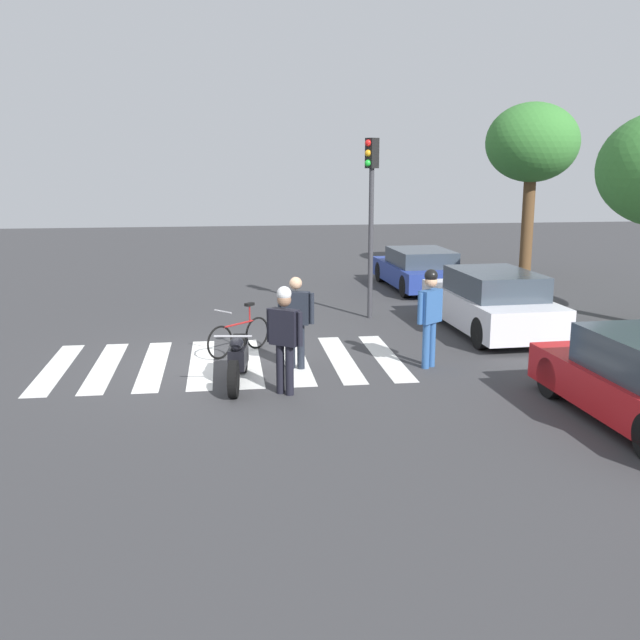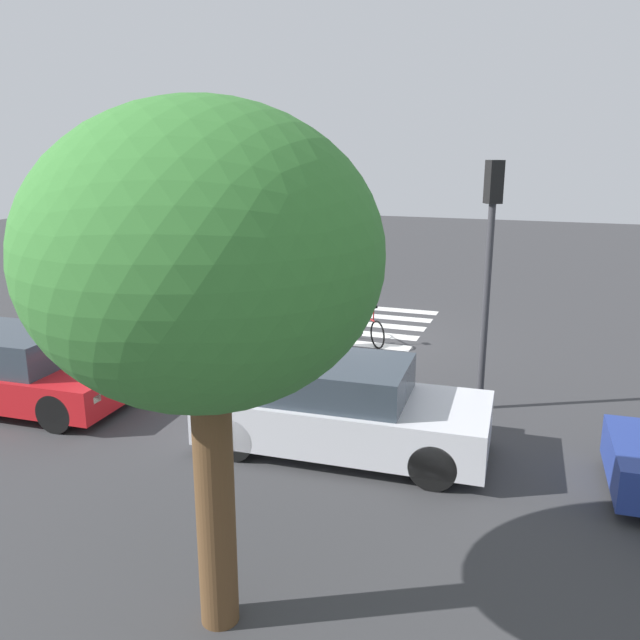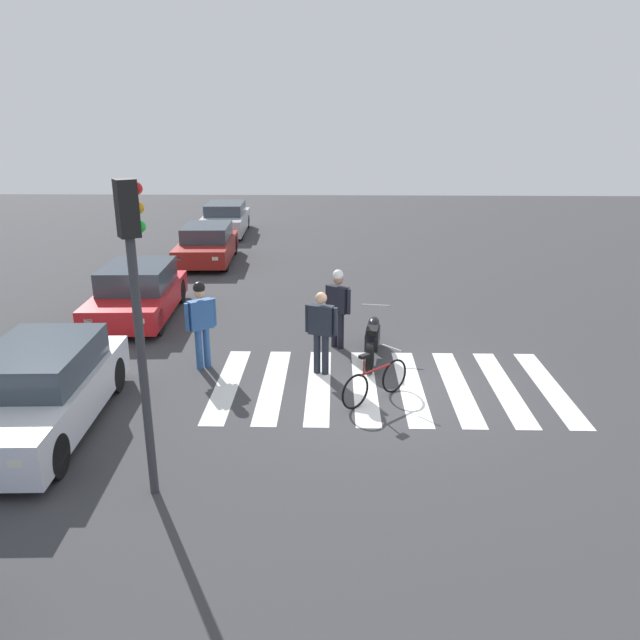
# 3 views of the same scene
# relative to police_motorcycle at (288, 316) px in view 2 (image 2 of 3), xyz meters

# --- Properties ---
(ground_plane) EXTENTS (60.00, 60.00, 0.00)m
(ground_plane) POSITION_rel_police_motorcycle_xyz_m (-1.41, -0.23, -0.45)
(ground_plane) COLOR #38383A
(police_motorcycle) EXTENTS (2.10, 0.62, 1.03)m
(police_motorcycle) POSITION_rel_police_motorcycle_xyz_m (0.00, 0.00, 0.00)
(police_motorcycle) COLOR black
(police_motorcycle) RESTS_ON ground_plane
(leaning_bicycle) EXTENTS (1.20, 1.27, 0.99)m
(leaning_bicycle) POSITION_rel_police_motorcycle_xyz_m (-2.06, 0.07, -0.08)
(leaning_bicycle) COLOR black
(leaning_bicycle) RESTS_ON ground_plane
(officer_on_foot) EXTENTS (0.46, 0.56, 1.82)m
(officer_on_foot) POSITION_rel_police_motorcycle_xyz_m (0.67, 0.75, 0.60)
(officer_on_foot) COLOR black
(officer_on_foot) RESTS_ON ground_plane
(officer_by_motorcycle) EXTENTS (0.36, 0.65, 1.73)m
(officer_by_motorcycle) POSITION_rel_police_motorcycle_xyz_m (-0.84, 1.09, 0.54)
(officer_by_motorcycle) COLOR #1E232D
(officer_by_motorcycle) RESTS_ON ground_plane
(pedestrian_bystander) EXTENTS (0.47, 0.56, 1.86)m
(pedestrian_bystander) POSITION_rel_police_motorcycle_xyz_m (-0.59, 3.56, 0.64)
(pedestrian_bystander) COLOR #2D5999
(pedestrian_bystander) RESTS_ON ground_plane
(crosswalk_stripes) EXTENTS (3.50, 6.75, 0.01)m
(crosswalk_stripes) POSITION_rel_police_motorcycle_xyz_m (-1.41, -0.23, -0.45)
(crosswalk_stripes) COLOR silver
(crosswalk_stripes) RESTS_ON ground_plane
(car_white_van) EXTENTS (4.41, 2.00, 1.41)m
(car_white_van) POSITION_rel_police_motorcycle_xyz_m (-3.24, 5.75, 0.22)
(car_white_van) COLOR black
(car_white_van) RESTS_ON ground_plane
(car_red_convertible) EXTENTS (4.08, 2.02, 1.37)m
(car_red_convertible) POSITION_rel_police_motorcycle_xyz_m (2.77, 5.96, 0.19)
(car_red_convertible) COLOR black
(car_red_convertible) RESTS_ON ground_plane
(traffic_light_pole) EXTENTS (0.33, 0.36, 4.32)m
(traffic_light_pole) POSITION_rel_police_motorcycle_xyz_m (-5.07, 3.33, 2.44)
(traffic_light_pole) COLOR #38383D
(traffic_light_pole) RESTS_ON ground_plane
(street_tree_mid) EXTENTS (3.08, 3.08, 4.92)m
(street_tree_mid) POSITION_rel_police_motorcycle_xyz_m (-3.30, 9.74, 3.13)
(street_tree_mid) COLOR brown
(street_tree_mid) RESTS_ON ground_plane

